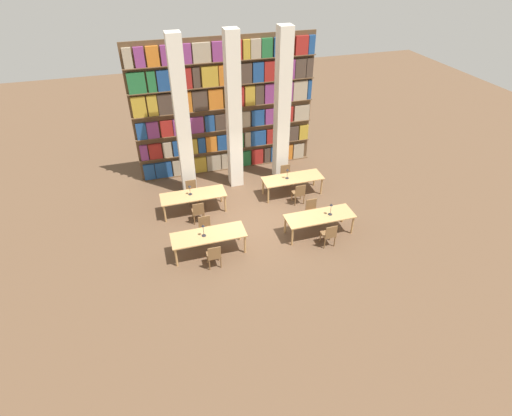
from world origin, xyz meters
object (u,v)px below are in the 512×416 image
chair_2 (329,234)px  reading_table_0 (209,236)px  desk_lamp_0 (203,228)px  desk_lamp_2 (190,188)px  reading_table_1 (320,217)px  chair_7 (286,175)px  desk_lamp_1 (331,207)px  pillar_left (182,120)px  desk_lamp_3 (287,172)px  pillar_center (234,114)px  pillar_right (282,109)px  chair_6 (299,193)px  chair_3 (312,210)px  chair_0 (214,255)px  chair_4 (198,211)px  reading_table_3 (293,179)px  chair_1 (205,228)px  chair_5 (192,191)px  reading_table_2 (193,196)px

chair_2 → reading_table_0: bearing=168.4°
desk_lamp_0 → desk_lamp_2: 2.51m
reading_table_1 → chair_7: 3.32m
desk_lamp_1 → chair_7: (-0.34, 3.35, -0.57)m
chair_7 → chair_2: bearing=90.3°
pillar_left → desk_lamp_3: 4.37m
desk_lamp_1 → pillar_center: bearing=119.0°
pillar_center → pillar_right: (1.93, 0.00, 0.00)m
chair_6 → reading_table_1: bearing=-90.6°
reading_table_1 → chair_3: bearing=86.7°
reading_table_0 → desk_lamp_3: desk_lamp_3 is taller
desk_lamp_0 → chair_7: desk_lamp_0 is taller
chair_0 → chair_6: bearing=33.5°
reading_table_1 → chair_4: size_ratio=2.72×
reading_table_3 → pillar_right: bearing=90.1°
pillar_right → chair_7: (-0.00, -0.75, -2.53)m
chair_1 → reading_table_3: 4.23m
pillar_right → chair_4: size_ratio=6.90×
pillar_right → chair_7: pillar_right is taller
chair_7 → desk_lamp_3: (-0.23, -0.68, 0.56)m
reading_table_3 → desk_lamp_3: bearing=174.6°
chair_0 → chair_3: same height
desk_lamp_0 → desk_lamp_3: (3.75, 2.56, -0.01)m
pillar_left → reading_table_1: pillar_left is taller
chair_5 → reading_table_3: chair_5 is taller
desk_lamp_1 → chair_6: (-0.34, 1.94, -0.57)m
chair_6 → pillar_left: bearing=150.8°
desk_lamp_0 → desk_lamp_2: bearing=90.7°
chair_2 → chair_3: same height
chair_0 → reading_table_2: chair_0 is taller
pillar_center → pillar_right: size_ratio=1.00×
pillar_center → desk_lamp_0: 4.90m
chair_0 → pillar_right: bearing=50.8°
reading_table_3 → chair_6: chair_6 is taller
reading_table_2 → chair_7: (3.91, 0.79, -0.20)m
desk_lamp_0 → chair_5: 3.22m
reading_table_2 → chair_4: chair_4 is taller
chair_7 → desk_lamp_0: bearing=39.3°
desk_lamp_0 → desk_lamp_1: bearing=-1.4°
chair_0 → desk_lamp_1: bearing=8.0°
chair_1 → chair_4: 1.03m
desk_lamp_0 → chair_2: (4.00, -0.77, -0.57)m
reading_table_0 → desk_lamp_0: desk_lamp_0 is taller
chair_2 → chair_7: (-0.02, 4.02, 0.00)m
chair_0 → chair_2: (3.83, -0.09, 0.00)m
chair_2 → chair_0: bearing=178.7°
reading_table_3 → chair_4: bearing=-168.5°
reading_table_2 → chair_2: bearing=-39.4°
reading_table_0 → chair_3: bearing=9.1°
pillar_right → chair_0: (-3.81, -4.68, -2.53)m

